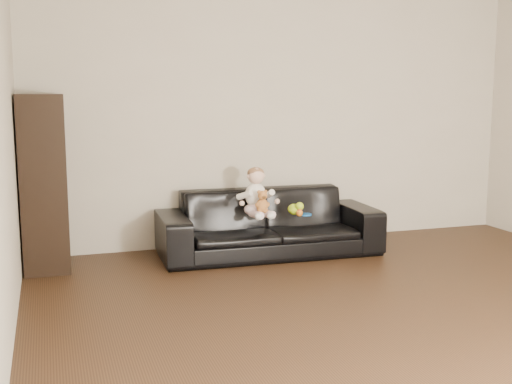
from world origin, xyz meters
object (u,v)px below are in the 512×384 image
object	(u,v)px
baby	(256,195)
toy_rattle	(300,213)
cabinet	(44,183)
teddy_bear	(262,202)
sofa	(269,223)
toy_green	(294,209)
toy_blue_disc	(306,215)

from	to	relation	value
baby	toy_rattle	size ratio (longest dim) A/B	7.01
cabinet	teddy_bear	xyz separation A→B (m)	(1.83, -0.35, -0.20)
sofa	toy_green	bearing A→B (deg)	-37.18
baby	teddy_bear	xyz separation A→B (m)	(0.01, -0.14, -0.04)
toy_rattle	teddy_bear	bearing A→B (deg)	179.96
toy_green	toy_blue_disc	xyz separation A→B (m)	(0.09, -0.06, -0.04)
cabinet	teddy_bear	bearing A→B (deg)	-10.03
teddy_bear	toy_rattle	xyz separation A→B (m)	(0.36, -0.00, -0.12)
sofa	cabinet	bearing A→B (deg)	178.94
baby	toy_blue_disc	bearing A→B (deg)	-30.96
cabinet	toy_blue_disc	world-z (taller)	cabinet
baby	toy_rattle	distance (m)	0.42
sofa	cabinet	world-z (taller)	cabinet
cabinet	toy_blue_disc	distance (m)	2.31
sofa	toy_rattle	bearing A→B (deg)	-47.78
teddy_bear	toy_green	world-z (taller)	teddy_bear
cabinet	sofa	bearing A→B (deg)	-2.22
toy_blue_disc	toy_green	bearing A→B (deg)	147.35
baby	toy_blue_disc	xyz separation A→B (m)	(0.44, -0.11, -0.19)
baby	toy_blue_disc	size ratio (longest dim) A/B	4.41
toy_rattle	sofa	bearing A→B (deg)	130.39
teddy_bear	toy_green	xyz separation A→B (m)	(0.34, 0.09, -0.10)
sofa	toy_green	distance (m)	0.29
cabinet	toy_green	xyz separation A→B (m)	(2.17, -0.26, -0.30)
toy_rattle	toy_blue_disc	distance (m)	0.09
toy_green	toy_rattle	size ratio (longest dim) A/B	2.32
sofa	baby	world-z (taller)	baby
cabinet	teddy_bear	distance (m)	1.87
cabinet	teddy_bear	world-z (taller)	cabinet
teddy_bear	toy_rattle	bearing A→B (deg)	-24.26
toy_blue_disc	teddy_bear	bearing A→B (deg)	-176.02
sofa	baby	xyz separation A→B (m)	(-0.16, -0.11, 0.29)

